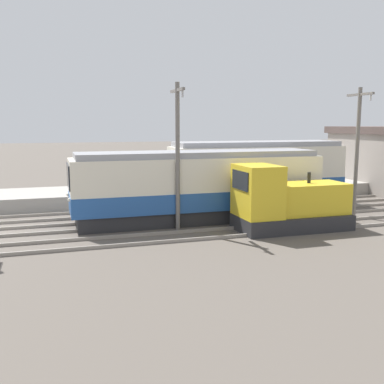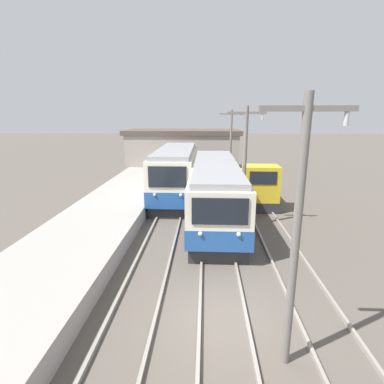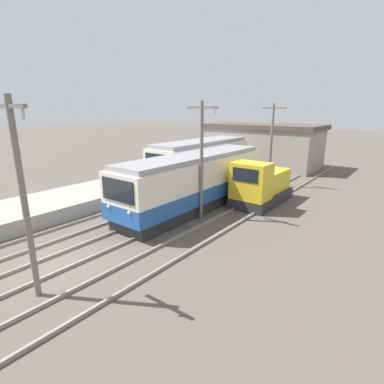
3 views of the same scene
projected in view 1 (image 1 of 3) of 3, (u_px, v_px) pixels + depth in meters
platform_left at (6, 201)px, 25.66m from camera, size 4.50×54.00×0.84m
commuter_train_left at (256, 176)px, 26.16m from camera, size 2.84×10.18×3.79m
commuter_train_center at (198, 189)px, 22.20m from camera, size 2.84×12.44×3.47m
shunting_locomotive at (286, 203)px, 20.40m from camera, size 2.40×5.21×3.00m
catenary_mast_mid at (178, 150)px, 20.05m from camera, size 2.00×0.20×6.60m
catenary_mast_far at (357, 147)px, 22.87m from camera, size 2.00×0.20×6.60m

